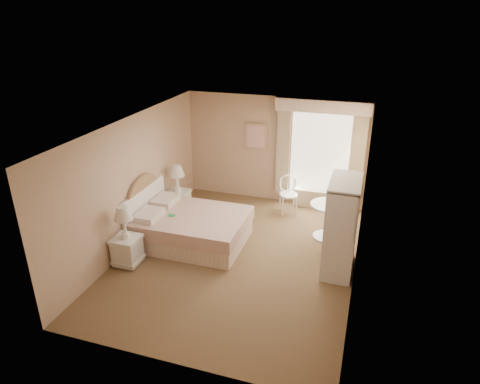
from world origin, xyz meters
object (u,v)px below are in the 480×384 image
(nightstand_near, at_px, (126,243))
(bed, at_px, (188,226))
(cafe_chair, at_px, (288,191))
(nightstand_far, at_px, (178,196))
(armoire, at_px, (341,234))
(round_table, at_px, (327,215))

(nightstand_near, bearing_deg, bed, 56.36)
(cafe_chair, bearing_deg, nightstand_far, 177.68)
(nightstand_far, xyz_separation_m, armoire, (3.65, -1.16, 0.27))
(round_table, bearing_deg, nightstand_near, -147.77)
(armoire, bearing_deg, bed, 178.52)
(bed, distance_m, armoire, 2.96)
(cafe_chair, relative_size, armoire, 0.50)
(nightstand_near, distance_m, cafe_chair, 3.82)
(armoire, bearing_deg, cafe_chair, 123.31)
(armoire, bearing_deg, round_table, 107.98)
(nightstand_near, height_order, round_table, nightstand_near)
(round_table, bearing_deg, cafe_chair, 135.84)
(nightstand_far, height_order, cafe_chair, nightstand_far)
(nightstand_near, bearing_deg, nightstand_far, 90.00)
(nightstand_near, height_order, armoire, armoire)
(nightstand_far, relative_size, round_table, 1.55)
(round_table, xyz_separation_m, armoire, (0.35, -1.08, 0.21))
(nightstand_near, distance_m, nightstand_far, 2.16)
(nightstand_far, distance_m, cafe_chair, 2.47)
(round_table, bearing_deg, nightstand_far, 178.63)
(round_table, height_order, cafe_chair, cafe_chair)
(nightstand_far, bearing_deg, nightstand_near, -90.00)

